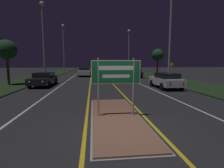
% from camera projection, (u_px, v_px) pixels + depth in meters
% --- Properties ---
extents(ground_plane, '(160.00, 160.00, 0.00)m').
position_uv_depth(ground_plane, '(121.00, 130.00, 6.02)').
color(ground_plane, '#232326').
extents(median_island, '(2.08, 6.54, 0.10)m').
position_uv_depth(median_island, '(116.00, 117.00, 7.35)').
color(median_island, '#999993').
rests_on(median_island, ground_plane).
extents(verge_left, '(5.00, 100.00, 0.08)m').
position_uv_depth(verge_left, '(32.00, 79.00, 24.70)').
color(verge_left, '#1E3319').
rests_on(verge_left, ground_plane).
extents(verge_right, '(5.00, 100.00, 0.08)m').
position_uv_depth(verge_right, '(161.00, 78.00, 26.79)').
color(verge_right, '#1E3319').
rests_on(verge_right, ground_plane).
extents(centre_line_yellow_left, '(0.12, 70.00, 0.01)m').
position_uv_depth(centre_line_yellow_left, '(91.00, 76.00, 30.54)').
color(centre_line_yellow_left, gold).
rests_on(centre_line_yellow_left, ground_plane).
extents(centre_line_yellow_right, '(0.12, 70.00, 0.01)m').
position_uv_depth(centre_line_yellow_right, '(105.00, 76.00, 30.82)').
color(centre_line_yellow_right, gold).
rests_on(centre_line_yellow_right, ground_plane).
extents(lane_line_white_left, '(0.12, 70.00, 0.01)m').
position_uv_depth(lane_line_white_left, '(74.00, 76.00, 30.22)').
color(lane_line_white_left, silver).
rests_on(lane_line_white_left, ground_plane).
extents(lane_line_white_right, '(0.12, 70.00, 0.01)m').
position_uv_depth(lane_line_white_right, '(122.00, 76.00, 31.14)').
color(lane_line_white_right, silver).
rests_on(lane_line_white_right, ground_plane).
extents(edge_line_white_left, '(0.10, 70.00, 0.01)m').
position_uv_depth(edge_line_white_left, '(56.00, 76.00, 29.89)').
color(edge_line_white_left, silver).
rests_on(edge_line_white_left, ground_plane).
extents(edge_line_white_right, '(0.10, 70.00, 0.01)m').
position_uv_depth(edge_line_white_right, '(138.00, 76.00, 31.47)').
color(edge_line_white_right, silver).
rests_on(edge_line_white_right, ground_plane).
extents(highway_sign, '(2.02, 0.07, 2.41)m').
position_uv_depth(highway_sign, '(116.00, 75.00, 7.13)').
color(highway_sign, '#9E9E99').
rests_on(highway_sign, median_island).
extents(streetlight_left_near, '(0.50, 0.50, 8.93)m').
position_uv_depth(streetlight_left_near, '(43.00, 33.00, 19.30)').
color(streetlight_left_near, '#9E9E99').
rests_on(streetlight_left_near, ground_plane).
extents(streetlight_left_far, '(0.57, 0.57, 9.71)m').
position_uv_depth(streetlight_left_far, '(63.00, 41.00, 34.05)').
color(streetlight_left_far, '#9E9E99').
rests_on(streetlight_left_far, ground_plane).
extents(streetlight_right_near, '(0.48, 0.48, 11.17)m').
position_uv_depth(streetlight_right_near, '(171.00, 13.00, 15.80)').
color(streetlight_right_near, '#9E9E99').
rests_on(streetlight_right_near, ground_plane).
extents(streetlight_right_far, '(0.56, 0.56, 8.73)m').
position_uv_depth(streetlight_right_far, '(129.00, 45.00, 34.23)').
color(streetlight_right_far, '#9E9E99').
rests_on(streetlight_right_far, ground_plane).
extents(car_receding_0, '(1.90, 4.30, 1.38)m').
position_uv_depth(car_receding_0, '(166.00, 80.00, 15.81)').
color(car_receding_0, silver).
rests_on(car_receding_0, ground_plane).
extents(car_receding_1, '(2.00, 4.16, 1.44)m').
position_uv_depth(car_receding_1, '(134.00, 72.00, 27.67)').
color(car_receding_1, black).
rests_on(car_receding_1, ground_plane).
extents(car_approaching_0, '(1.95, 4.79, 1.33)m').
position_uv_depth(car_approaching_0, '(44.00, 79.00, 17.42)').
color(car_approaching_0, black).
rests_on(car_approaching_0, ground_plane).
extents(car_approaching_1, '(2.02, 4.81, 1.50)m').
position_uv_depth(car_approaching_1, '(85.00, 72.00, 29.79)').
color(car_approaching_1, silver).
rests_on(car_approaching_1, ground_plane).
extents(warning_sign, '(0.60, 0.06, 2.30)m').
position_uv_depth(warning_sign, '(171.00, 69.00, 23.48)').
color(warning_sign, '#9E9E99').
rests_on(warning_sign, verge_right).
extents(roadside_palm_left, '(1.93, 1.93, 4.49)m').
position_uv_depth(roadside_palm_left, '(7.00, 50.00, 17.27)').
color(roadside_palm_left, '#4C3823').
rests_on(roadside_palm_left, verge_left).
extents(roadside_palm_right, '(1.91, 1.91, 4.43)m').
position_uv_depth(roadside_palm_right, '(158.00, 55.00, 27.70)').
color(roadside_palm_right, '#4C3823').
rests_on(roadside_palm_right, verge_right).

